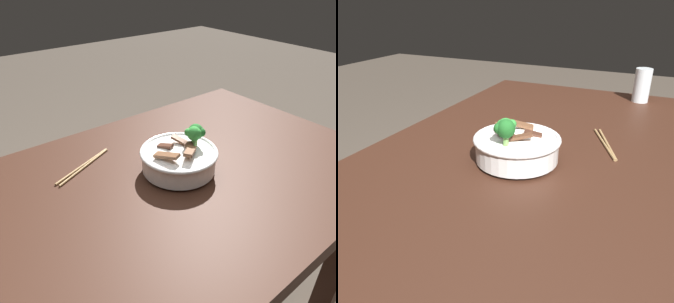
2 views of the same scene
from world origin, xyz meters
The scene contains 3 objects.
dining_table centered at (0.00, 0.00, 0.66)m, with size 1.44×0.83×0.77m.
rice_bowl centered at (-0.11, -0.01, 0.82)m, with size 0.22×0.22×0.13m.
chopsticks_pair centered at (0.10, -0.20, 0.77)m, with size 0.21×0.10×0.01m.
Camera 1 is at (0.39, 0.57, 1.30)m, focal length 33.80 mm.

